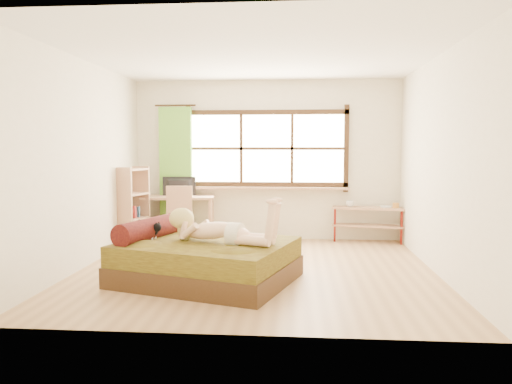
# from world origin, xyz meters

# --- Properties ---
(floor) EXTENTS (4.50, 4.50, 0.00)m
(floor) POSITION_xyz_m (0.00, 0.00, 0.00)
(floor) COLOR #9E754C
(floor) RESTS_ON ground
(ceiling) EXTENTS (4.50, 4.50, 0.00)m
(ceiling) POSITION_xyz_m (0.00, 0.00, 2.70)
(ceiling) COLOR white
(ceiling) RESTS_ON wall_back
(wall_back) EXTENTS (4.50, 0.00, 4.50)m
(wall_back) POSITION_xyz_m (0.00, 2.25, 1.35)
(wall_back) COLOR silver
(wall_back) RESTS_ON floor
(wall_front) EXTENTS (4.50, 0.00, 4.50)m
(wall_front) POSITION_xyz_m (0.00, -2.25, 1.35)
(wall_front) COLOR silver
(wall_front) RESTS_ON floor
(wall_left) EXTENTS (0.00, 4.50, 4.50)m
(wall_left) POSITION_xyz_m (-2.25, 0.00, 1.35)
(wall_left) COLOR silver
(wall_left) RESTS_ON floor
(wall_right) EXTENTS (0.00, 4.50, 4.50)m
(wall_right) POSITION_xyz_m (2.25, 0.00, 1.35)
(wall_right) COLOR silver
(wall_right) RESTS_ON floor
(window) EXTENTS (2.80, 0.16, 1.46)m
(window) POSITION_xyz_m (0.00, 2.22, 1.51)
(window) COLOR #FFEDBF
(window) RESTS_ON wall_back
(curtain) EXTENTS (0.55, 0.10, 2.20)m
(curtain) POSITION_xyz_m (-1.55, 2.13, 1.15)
(curtain) COLOR #4A9027
(curtain) RESTS_ON wall_back
(bed) EXTENTS (2.26, 2.01, 0.72)m
(bed) POSITION_xyz_m (-0.57, -0.58, 0.26)
(bed) COLOR black
(bed) RESTS_ON floor
(woman) EXTENTS (1.37, 0.76, 0.57)m
(woman) POSITION_xyz_m (-0.38, -0.64, 0.76)
(woman) COLOR beige
(woman) RESTS_ON bed
(kitten) EXTENTS (0.30, 0.19, 0.23)m
(kitten) POSITION_xyz_m (-1.25, -0.49, 0.59)
(kitten) COLOR black
(kitten) RESTS_ON bed
(desk) EXTENTS (1.26, 0.68, 0.75)m
(desk) POSITION_xyz_m (-1.47, 1.95, 0.65)
(desk) COLOR tan
(desk) RESTS_ON floor
(monitor) EXTENTS (0.56, 0.13, 0.32)m
(monitor) POSITION_xyz_m (-1.47, 2.00, 0.91)
(monitor) COLOR black
(monitor) RESTS_ON desk
(chair) EXTENTS (0.46, 0.46, 0.95)m
(chair) POSITION_xyz_m (-1.38, 1.59, 0.53)
(chair) COLOR tan
(chair) RESTS_ON floor
(pipe_shelf) EXTENTS (1.20, 0.49, 0.66)m
(pipe_shelf) POSITION_xyz_m (1.71, 2.07, 0.43)
(pipe_shelf) COLOR tan
(pipe_shelf) RESTS_ON floor
(cup) EXTENTS (0.15, 0.15, 0.10)m
(cup) POSITION_xyz_m (1.40, 2.07, 0.64)
(cup) COLOR gray
(cup) RESTS_ON pipe_shelf
(book) EXTENTS (0.21, 0.26, 0.02)m
(book) POSITION_xyz_m (1.90, 2.07, 0.59)
(book) COLOR gray
(book) RESTS_ON pipe_shelf
(bookshelf) EXTENTS (0.43, 0.60, 1.25)m
(bookshelf) POSITION_xyz_m (-2.08, 1.41, 0.64)
(bookshelf) COLOR tan
(bookshelf) RESTS_ON floor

